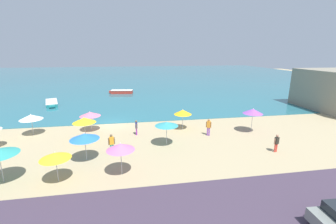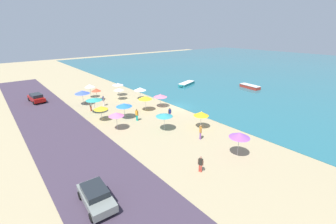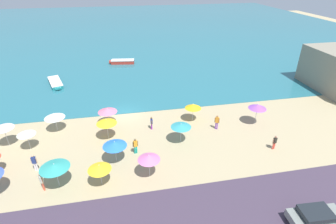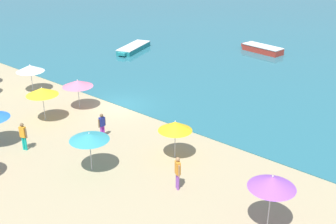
% 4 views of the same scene
% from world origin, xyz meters
% --- Properties ---
extents(ground_plane, '(160.00, 160.00, 0.00)m').
position_xyz_m(ground_plane, '(0.00, 0.00, 0.00)').
color(ground_plane, tan).
extents(sea, '(150.00, 110.00, 0.05)m').
position_xyz_m(sea, '(0.00, 55.00, 0.03)').
color(sea, '#266875').
rests_on(sea, ground_plane).
extents(beach_umbrella_0, '(2.27, 2.27, 2.28)m').
position_xyz_m(beach_umbrella_0, '(-7.87, -2.39, 1.94)').
color(beach_umbrella_0, '#B2B2B7').
rests_on(beach_umbrella_0, ground_plane).
extents(beach_umbrella_1, '(1.98, 1.98, 2.34)m').
position_xyz_m(beach_umbrella_1, '(8.14, -3.28, 2.00)').
color(beach_umbrella_1, '#B2B2B7').
rests_on(beach_umbrella_1, ground_plane).
extents(beach_umbrella_6, '(2.30, 2.30, 2.34)m').
position_xyz_m(beach_umbrella_6, '(-1.28, -9.35, 2.04)').
color(beach_umbrella_6, '#B2B2B7').
rests_on(beach_umbrella_6, ground_plane).
extents(beach_umbrella_8, '(1.99, 1.99, 2.42)m').
position_xyz_m(beach_umbrella_8, '(1.62, -12.06, 2.12)').
color(beach_umbrella_8, '#B2B2B7').
rests_on(beach_umbrella_8, ground_plane).
extents(beach_umbrella_9, '(2.17, 2.17, 2.33)m').
position_xyz_m(beach_umbrella_9, '(5.63, -7.42, 2.08)').
color(beach_umbrella_9, '#B2B2B7').
rests_on(beach_umbrella_9, ground_plane).
extents(beach_umbrella_10, '(2.20, 2.20, 2.47)m').
position_xyz_m(beach_umbrella_10, '(-2.05, -5.17, 2.15)').
color(beach_umbrella_10, '#B2B2B7').
rests_on(beach_umbrella_10, ground_plane).
extents(beach_umbrella_11, '(2.08, 2.08, 2.69)m').
position_xyz_m(beach_umbrella_11, '(15.32, -5.48, 2.36)').
color(beach_umbrella_11, '#B2B2B7').
rests_on(beach_umbrella_11, ground_plane).
extents(beach_umbrella_13, '(2.00, 2.00, 2.19)m').
position_xyz_m(beach_umbrella_13, '(-2.60, -12.29, 1.90)').
color(beach_umbrella_13, '#B2B2B7').
rests_on(beach_umbrella_13, ground_plane).
extents(beach_umbrella_14, '(2.25, 2.25, 2.25)m').
position_xyz_m(beach_umbrella_14, '(-1.99, -2.22, 1.95)').
color(beach_umbrella_14, '#B2B2B7').
rests_on(beach_umbrella_14, ground_plane).
extents(bather_0, '(0.23, 0.57, 1.60)m').
position_xyz_m(bather_0, '(2.92, -4.26, 0.89)').
color(bather_0, purple).
rests_on(bather_0, ground_plane).
extents(bather_3, '(0.49, 0.38, 1.83)m').
position_xyz_m(bather_3, '(10.34, -5.72, 1.03)').
color(bather_3, purple).
rests_on(bather_3, ground_plane).
extents(bather_4, '(0.55, 0.31, 1.77)m').
position_xyz_m(bather_4, '(0.69, -8.48, 1.00)').
color(bather_4, '#13AA99').
rests_on(bather_4, ground_plane).
extents(bather_5, '(0.55, 0.31, 1.61)m').
position_xyz_m(bather_5, '(14.82, -10.53, 0.90)').
color(bather_5, '#DF4739').
rests_on(bather_5, ground_plane).
extents(skiff_nearshore, '(4.96, 2.21, 0.72)m').
position_xyz_m(skiff_nearshore, '(0.62, 20.57, 0.41)').
color(skiff_nearshore, '#B43225').
rests_on(skiff_nearshore, sea).
extents(skiff_offshore, '(3.20, 5.71, 0.57)m').
position_xyz_m(skiff_offshore, '(-10.46, 11.97, 0.34)').
color(skiff_offshore, teal).
rests_on(skiff_offshore, sea).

